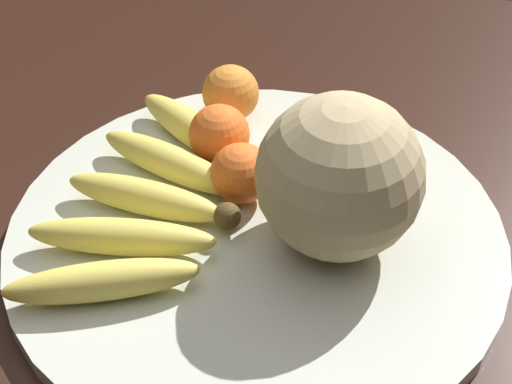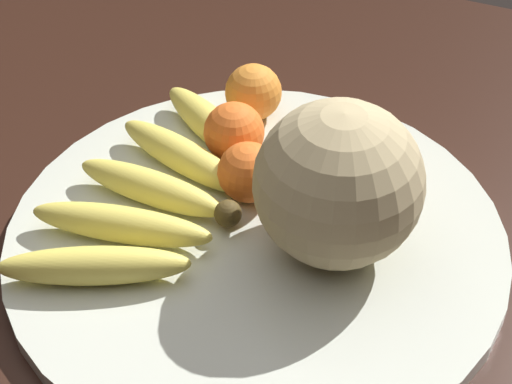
% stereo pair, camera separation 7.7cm
% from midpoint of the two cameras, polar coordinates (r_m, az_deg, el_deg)
% --- Properties ---
extents(kitchen_table, '(1.68, 1.06, 0.71)m').
position_cam_midpoint_polar(kitchen_table, '(0.90, -6.81, -5.31)').
color(kitchen_table, black).
rests_on(kitchen_table, ground_plane).
extents(fruit_bowl, '(0.47, 0.47, 0.02)m').
position_cam_midpoint_polar(fruit_bowl, '(0.81, -2.72, -3.23)').
color(fruit_bowl, beige).
rests_on(fruit_bowl, kitchen_table).
extents(melon, '(0.15, 0.15, 0.15)m').
position_cam_midpoint_polar(melon, '(0.74, 2.68, 0.90)').
color(melon, tan).
rests_on(melon, fruit_bowl).
extents(banana_bunch, '(0.18, 0.33, 0.04)m').
position_cam_midpoint_polar(banana_bunch, '(0.82, -9.64, -0.48)').
color(banana_bunch, '#473819').
rests_on(banana_bunch, fruit_bowl).
extents(orange_front_left, '(0.06, 0.06, 0.06)m').
position_cam_midpoint_polar(orange_front_left, '(0.86, 2.62, 3.65)').
color(orange_front_left, orange).
rests_on(orange_front_left, fruit_bowl).
extents(orange_front_right, '(0.06, 0.06, 0.06)m').
position_cam_midpoint_polar(orange_front_right, '(0.86, -5.01, 3.74)').
color(orange_front_right, orange).
rests_on(orange_front_right, fruit_bowl).
extents(orange_mid_center, '(0.06, 0.06, 0.06)m').
position_cam_midpoint_polar(orange_mid_center, '(0.92, -3.91, 6.47)').
color(orange_mid_center, orange).
rests_on(orange_mid_center, fruit_bowl).
extents(orange_back_left, '(0.06, 0.06, 0.06)m').
position_cam_midpoint_polar(orange_back_left, '(0.82, -3.69, 1.15)').
color(orange_back_left, orange).
rests_on(orange_back_left, fruit_bowl).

